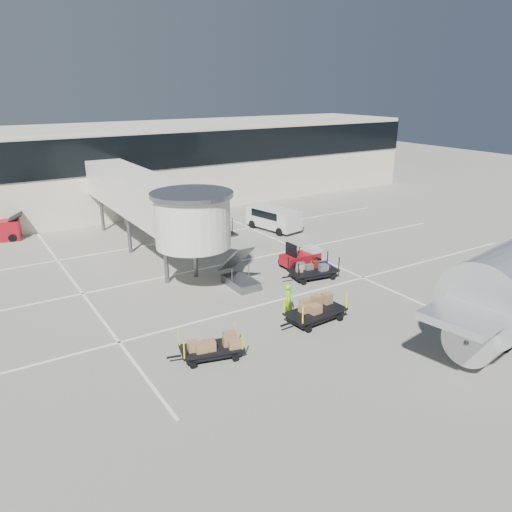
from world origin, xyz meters
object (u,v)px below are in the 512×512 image
object	(u,v)px
suitcase_cart	(312,271)
ground_worker	(288,300)
box_cart_near	(316,311)
box_cart_far	(211,348)
minivan	(273,217)
baggage_tug	(301,258)

from	to	relation	value
suitcase_cart	ground_worker	bearing A→B (deg)	-132.74
box_cart_near	ground_worker	world-z (taller)	ground_worker
box_cart_near	box_cart_far	size ratio (longest dim) A/B	1.15
minivan	ground_worker	bearing A→B (deg)	-132.66
suitcase_cart	baggage_tug	bearing A→B (deg)	78.28
minivan	box_cart_near	bearing A→B (deg)	-128.10
baggage_tug	box_cart_far	distance (m)	13.13
baggage_tug	box_cart_far	world-z (taller)	baggage_tug
suitcase_cart	box_cart_far	distance (m)	11.28
baggage_tug	minivan	world-z (taller)	minivan
ground_worker	box_cart_near	bearing A→B (deg)	-85.25
baggage_tug	box_cart_near	xyz separation A→B (m)	(-4.33, -7.04, -0.07)
baggage_tug	box_cart_near	bearing A→B (deg)	-122.01
minivan	box_cart_far	bearing A→B (deg)	-142.99
suitcase_cart	box_cart_near	xyz separation A→B (m)	(-3.51, -4.83, 0.03)
box_cart_near	baggage_tug	bearing A→B (deg)	54.44
baggage_tug	suitcase_cart	distance (m)	2.36
baggage_tug	ground_worker	xyz separation A→B (m)	(-5.16, -5.71, 0.24)
suitcase_cart	box_cart_far	size ratio (longest dim) A/B	1.10
suitcase_cart	box_cart_near	distance (m)	5.97
box_cart_near	box_cart_far	xyz separation A→B (m)	(-6.44, -0.47, -0.07)
baggage_tug	box_cart_near	size ratio (longest dim) A/B	0.69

